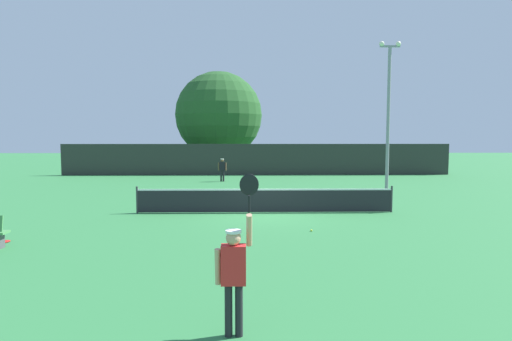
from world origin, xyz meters
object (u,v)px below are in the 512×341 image
(player_receiving, at_px, (222,168))
(large_tree, at_px, (219,115))
(parked_car_near, at_px, (326,159))
(tennis_ball, at_px, (311,230))
(player_serving, at_px, (234,266))
(spare_racket, at_px, (4,242))
(light_pole, at_px, (388,107))

(player_receiving, distance_m, large_tree, 11.33)
(player_receiving, height_order, parked_car_near, parked_car_near)
(tennis_ball, xyz_separation_m, large_tree, (-4.68, 25.90, 4.91))
(player_serving, bearing_deg, tennis_ball, 72.65)
(player_receiving, xyz_separation_m, spare_racket, (-5.35, -16.60, -0.91))
(player_serving, xyz_separation_m, player_receiving, (-1.51, 22.59, -0.17))
(large_tree, xyz_separation_m, parked_car_near, (10.22, 2.21, -4.17))
(spare_racket, bearing_deg, large_tree, 80.71)
(light_pole, relative_size, large_tree, 0.92)
(player_receiving, height_order, spare_racket, player_receiving)
(player_serving, xyz_separation_m, tennis_ball, (2.26, 7.25, -1.07))
(light_pole, bearing_deg, parked_car_near, 90.37)
(player_serving, distance_m, spare_racket, 9.17)
(player_receiving, bearing_deg, parked_car_near, -126.07)
(large_tree, relative_size, parked_car_near, 2.01)
(tennis_ball, relative_size, large_tree, 0.01)
(tennis_ball, xyz_separation_m, parked_car_near, (5.53, 28.11, 0.74))
(player_serving, relative_size, tennis_ball, 36.86)
(player_receiving, xyz_separation_m, tennis_ball, (3.77, -15.34, -0.89))
(spare_racket, height_order, large_tree, large_tree)
(player_receiving, relative_size, parked_car_near, 0.35)
(player_receiving, distance_m, parked_car_near, 15.80)
(player_serving, bearing_deg, spare_racket, 138.90)
(light_pole, relative_size, parked_car_near, 1.85)
(player_serving, height_order, light_pole, light_pole)
(player_serving, distance_m, large_tree, 33.45)
(spare_racket, distance_m, large_tree, 27.96)
(large_tree, bearing_deg, spare_racket, -99.29)
(player_receiving, height_order, large_tree, large_tree)
(light_pole, xyz_separation_m, large_tree, (-10.33, 15.96, 0.29))
(parked_car_near, bearing_deg, player_receiving, -118.52)
(spare_racket, bearing_deg, light_pole, 37.17)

